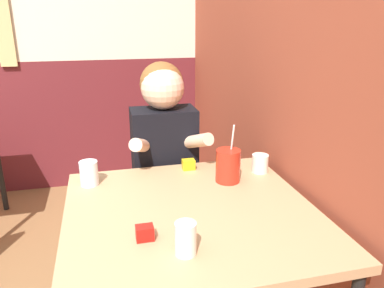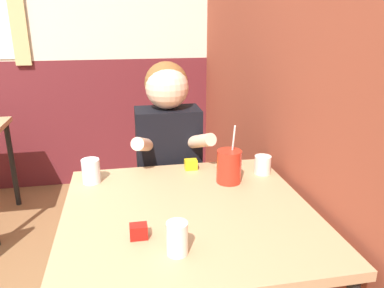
% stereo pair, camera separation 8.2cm
% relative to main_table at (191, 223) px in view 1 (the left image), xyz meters
% --- Properties ---
extents(brick_wall_right, '(0.08, 4.33, 2.70)m').
position_rel_main_table_xyz_m(brick_wall_right, '(0.55, 0.81, 0.69)').
color(brick_wall_right, brown).
rests_on(brick_wall_right, ground_plane).
extents(back_wall, '(5.76, 0.09, 2.70)m').
position_rel_main_table_xyz_m(back_wall, '(-0.87, 2.00, 0.70)').
color(back_wall, beige).
rests_on(back_wall, ground_plane).
extents(main_table, '(0.97, 0.95, 0.72)m').
position_rel_main_table_xyz_m(main_table, '(0.00, 0.00, 0.00)').
color(main_table, tan).
rests_on(main_table, ground_plane).
extents(person_seated, '(0.42, 0.42, 1.22)m').
position_rel_main_table_xyz_m(person_seated, '(0.00, 0.62, 0.00)').
color(person_seated, black).
rests_on(person_seated, ground_plane).
extents(cocktail_pitcher, '(0.11, 0.11, 0.27)m').
position_rel_main_table_xyz_m(cocktail_pitcher, '(0.23, 0.22, 0.14)').
color(cocktail_pitcher, '#B22819').
rests_on(cocktail_pitcher, main_table).
extents(glass_near_pitcher, '(0.08, 0.08, 0.11)m').
position_rel_main_table_xyz_m(glass_near_pitcher, '(-0.39, 0.33, 0.12)').
color(glass_near_pitcher, silver).
rests_on(glass_near_pitcher, main_table).
extents(glass_center, '(0.07, 0.07, 0.11)m').
position_rel_main_table_xyz_m(glass_center, '(-0.09, -0.28, 0.12)').
color(glass_center, silver).
rests_on(glass_center, main_table).
extents(glass_far_side, '(0.08, 0.08, 0.09)m').
position_rel_main_table_xyz_m(glass_far_side, '(0.41, 0.29, 0.10)').
color(glass_far_side, silver).
rests_on(glass_far_side, main_table).
extents(condiment_ketchup, '(0.06, 0.04, 0.05)m').
position_rel_main_table_xyz_m(condiment_ketchup, '(-0.20, -0.16, 0.09)').
color(condiment_ketchup, '#B7140F').
rests_on(condiment_ketchup, main_table).
extents(condiment_mustard, '(0.06, 0.04, 0.05)m').
position_rel_main_table_xyz_m(condiment_mustard, '(0.08, 0.40, 0.09)').
color(condiment_mustard, yellow).
rests_on(condiment_mustard, main_table).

